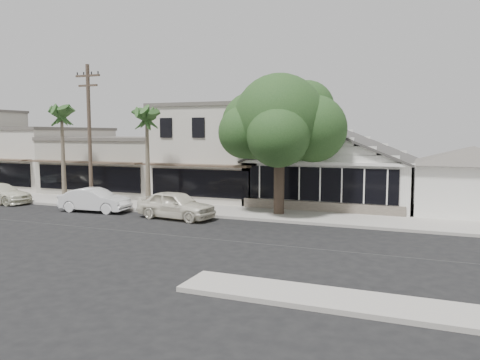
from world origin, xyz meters
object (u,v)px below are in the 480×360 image
at_px(utility_pole, 89,132).
at_px(car_3, 0,193).
at_px(car_1, 95,200).
at_px(car_0, 176,205).
at_px(shade_tree, 280,123).

bearing_deg(utility_pole, car_3, -173.35).
relative_size(utility_pole, car_1, 2.07).
bearing_deg(car_1, car_0, -96.88).
bearing_deg(car_1, shade_tree, -79.28).
relative_size(car_1, car_3, 0.93).
xyz_separation_m(car_1, shade_tree, (10.71, 3.04, 4.61)).
height_order(car_1, car_3, car_1).
height_order(utility_pole, shade_tree, utility_pole).
bearing_deg(car_0, car_1, 95.14).
bearing_deg(car_3, shade_tree, -81.81).
bearing_deg(shade_tree, utility_pole, -171.02).
bearing_deg(utility_pole, shade_tree, 8.98).
height_order(car_0, car_1, car_0).
bearing_deg(car_3, car_0, -92.06).
distance_m(utility_pole, shade_tree, 12.07).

